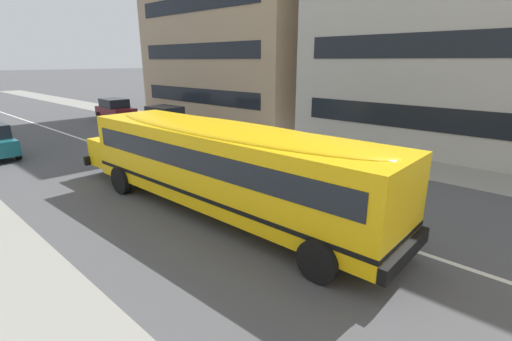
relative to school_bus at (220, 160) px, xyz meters
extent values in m
plane|color=#4C4C4F|center=(1.40, 1.59, -1.64)|extent=(400.00, 400.00, 0.00)
cube|color=gray|center=(1.40, 9.07, -1.63)|extent=(120.00, 3.00, 0.01)
cube|color=gray|center=(1.40, -5.90, -1.63)|extent=(120.00, 3.00, 0.01)
cube|color=silver|center=(1.40, 1.59, -1.64)|extent=(110.00, 0.16, 0.01)
cube|color=yellow|center=(0.24, 0.01, -0.11)|extent=(10.59, 2.62, 2.11)
cube|color=yellow|center=(-5.80, -0.13, -0.63)|extent=(1.58, 2.05, 1.05)
cube|color=black|center=(-6.57, -0.14, -0.99)|extent=(0.24, 2.40, 0.35)
cube|color=black|center=(5.59, 0.12, -0.99)|extent=(0.24, 2.40, 0.35)
cube|color=black|center=(0.24, 0.01, 0.27)|extent=(9.96, 2.65, 0.61)
cube|color=black|center=(0.24, 0.01, -0.73)|extent=(10.62, 2.65, 0.12)
ellipsoid|color=yellow|center=(0.24, 0.01, 0.95)|extent=(10.17, 2.42, 0.35)
cylinder|color=red|center=(-3.16, 1.30, -0.21)|extent=(0.43, 0.43, 0.03)
cylinder|color=black|center=(-3.74, -1.28, -1.16)|extent=(0.96, 0.29, 0.96)
cylinder|color=black|center=(-3.79, 1.12, -1.16)|extent=(0.96, 0.29, 0.96)
cylinder|color=black|center=(4.27, -1.11, -1.16)|extent=(0.96, 0.29, 0.96)
cylinder|color=black|center=(4.22, 1.29, -1.16)|extent=(0.96, 0.29, 0.96)
cube|color=maroon|center=(-19.39, 6.48, -0.99)|extent=(3.99, 1.92, 0.70)
cube|color=black|center=(-19.54, 6.49, -0.32)|extent=(2.29, 1.68, 0.64)
cylinder|color=black|center=(-18.04, 7.26, -1.34)|extent=(0.61, 0.21, 0.60)
cylinder|color=black|center=(-18.14, 5.56, -1.34)|extent=(0.61, 0.21, 0.60)
cylinder|color=black|center=(-20.64, 7.40, -1.34)|extent=(0.61, 0.21, 0.60)
cylinder|color=black|center=(-20.73, 5.71, -1.34)|extent=(0.61, 0.21, 0.60)
cylinder|color=black|center=(-14.19, -2.41, -1.34)|extent=(0.60, 0.19, 0.60)
cylinder|color=black|center=(-11.59, -2.36, -1.34)|extent=(0.60, 0.19, 0.60)
cube|color=#B7BABF|center=(-12.35, 6.40, -0.99)|extent=(3.98, 1.88, 0.70)
cube|color=black|center=(-12.50, 6.39, -0.32)|extent=(2.27, 1.66, 0.64)
cylinder|color=black|center=(-11.10, 7.31, -1.34)|extent=(0.61, 0.21, 0.60)
cylinder|color=black|center=(-11.01, 5.61, -1.34)|extent=(0.61, 0.21, 0.60)
cylinder|color=black|center=(-13.69, 7.19, -1.34)|extent=(0.61, 0.21, 0.60)
cylinder|color=black|center=(-13.61, 5.49, -1.34)|extent=(0.61, 0.21, 0.60)
cube|color=tan|center=(-14.26, 16.57, 6.36)|extent=(15.15, 12.01, 16.00)
cube|color=black|center=(-14.26, 10.55, 0.28)|extent=(12.73, 0.04, 1.10)
cube|color=black|center=(-14.26, 10.55, 3.48)|extent=(12.73, 0.04, 1.10)
cube|color=black|center=(-14.26, 10.55, 6.68)|extent=(12.73, 0.04, 1.10)
cube|color=#B7B7B2|center=(2.15, 15.46, 4.76)|extent=(14.52, 9.79, 12.80)
cube|color=black|center=(2.15, 10.55, 0.28)|extent=(12.20, 0.04, 1.10)
cube|color=black|center=(2.15, 10.55, 3.48)|extent=(12.20, 0.04, 1.10)
camera|label=1|loc=(7.86, -6.90, 2.84)|focal=25.48mm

